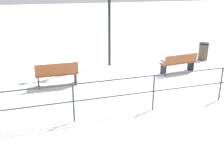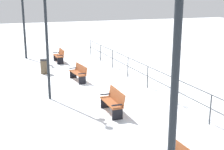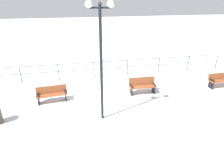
{
  "view_description": "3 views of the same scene",
  "coord_description": "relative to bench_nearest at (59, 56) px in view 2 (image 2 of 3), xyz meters",
  "views": [
    {
      "loc": [
        -9.35,
        3.29,
        3.6
      ],
      "look_at": [
        -0.88,
        0.64,
        0.5
      ],
      "focal_mm": 42.48,
      "sensor_mm": 36.0,
      "label": 1
    },
    {
      "loc": [
        3.91,
        12.87,
        4.39
      ],
      "look_at": [
        -1.54,
        -1.29,
        0.47
      ],
      "focal_mm": 49.48,
      "sensor_mm": 36.0,
      "label": 2
    },
    {
      "loc": [
        8.99,
        -0.98,
        5.28
      ],
      "look_at": [
        -1.27,
        0.95,
        0.77
      ],
      "focal_mm": 30.04,
      "sensor_mm": 36.0,
      "label": 3
    }
  ],
  "objects": [
    {
      "name": "trash_bin",
      "position": [
        1.43,
        2.76,
        -0.05
      ],
      "size": [
        0.47,
        0.47,
        0.84
      ],
      "color": "brown",
      "rests_on": "ground"
    },
    {
      "name": "bench_second",
      "position": [
        -0.01,
        4.98,
        -0.01
      ],
      "size": [
        0.63,
        1.61,
        0.85
      ],
      "rotation": [
        0.0,
        0.0,
        0.1
      ],
      "color": "brown",
      "rests_on": "ground"
    },
    {
      "name": "lamppost_far",
      "position": [
        1.95,
        17.18,
        2.86
      ],
      "size": [
        0.24,
        1.1,
        4.95
      ],
      "color": "black",
      "rests_on": "ground"
    },
    {
      "name": "lamppost_middle",
      "position": [
        1.95,
        7.4,
        3.05
      ],
      "size": [
        0.28,
        1.07,
        5.1
      ],
      "color": "black",
      "rests_on": "ground"
    },
    {
      "name": "bench_third",
      "position": [
        -0.02,
        9.98,
        0.01
      ],
      "size": [
        0.53,
        1.54,
        0.92
      ],
      "rotation": [
        0.0,
        0.0,
        -0.02
      ],
      "color": "brown",
      "rests_on": "ground"
    },
    {
      "name": "bench_nearest",
      "position": [
        0.0,
        0.0,
        0.0
      ],
      "size": [
        0.54,
        1.41,
        0.89
      ],
      "rotation": [
        0.0,
        0.0,
        0.01
      ],
      "color": "brown",
      "rests_on": "ground"
    },
    {
      "name": "waterfront_railing",
      "position": [
        -2.78,
        7.48,
        0.29
      ],
      "size": [
        0.05,
        18.88,
        1.11
      ],
      "color": "#383D42",
      "rests_on": "ground"
    },
    {
      "name": "lamppost_near",
      "position": [
        1.95,
        -2.26,
        2.49
      ],
      "size": [
        0.23,
        1.03,
        4.88
      ],
      "color": "black",
      "rests_on": "ground"
    },
    {
      "name": "ground_plane",
      "position": [
        0.11,
        7.48,
        -0.47
      ],
      "size": [
        80.0,
        80.0,
        0.0
      ],
      "primitive_type": "plane",
      "color": "white",
      "rests_on": "ground"
    }
  ]
}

